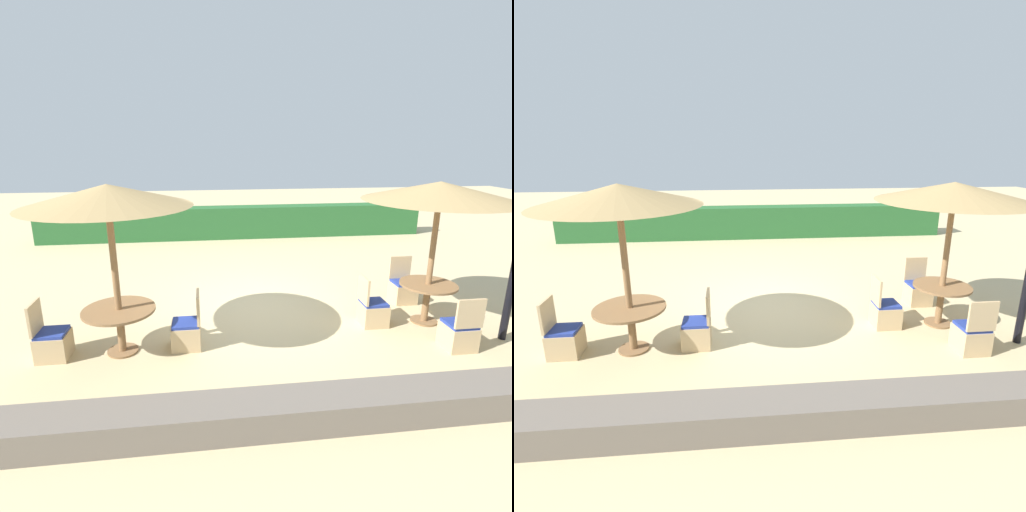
# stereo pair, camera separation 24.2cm
# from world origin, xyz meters

# --- Properties ---
(ground_plane) EXTENTS (40.00, 40.00, 0.00)m
(ground_plane) POSITION_xyz_m (0.00, 0.00, 0.00)
(ground_plane) COLOR #C6B284
(hedge_row) EXTENTS (13.00, 0.70, 1.07)m
(hedge_row) POSITION_xyz_m (0.00, 6.10, 0.54)
(hedge_row) COLOR #28602D
(hedge_row) RESTS_ON ground_plane
(stone_border) EXTENTS (10.00, 0.56, 0.38)m
(stone_border) POSITION_xyz_m (0.00, -3.53, 0.19)
(stone_border) COLOR #6B6056
(stone_border) RESTS_ON ground_plane
(parasol_front_right) EXTENTS (2.61, 2.61, 2.59)m
(parasol_front_right) POSITION_xyz_m (2.94, -1.08, 2.41)
(parasol_front_right) COLOR olive
(parasol_front_right) RESTS_ON ground_plane
(round_table_front_right) EXTENTS (1.00, 1.00, 0.75)m
(round_table_front_right) POSITION_xyz_m (2.94, -1.08, 0.58)
(round_table_front_right) COLOR olive
(round_table_front_right) RESTS_ON ground_plane
(patio_chair_front_right_north) EXTENTS (0.46, 0.46, 0.93)m
(patio_chair_front_right_north) POSITION_xyz_m (2.99, -0.10, 0.26)
(patio_chair_front_right_north) COLOR tan
(patio_chair_front_right_north) RESTS_ON ground_plane
(patio_chair_front_right_south) EXTENTS (0.46, 0.46, 0.93)m
(patio_chair_front_right_south) POSITION_xyz_m (2.95, -2.08, 0.26)
(patio_chair_front_right_south) COLOR tan
(patio_chair_front_right_south) RESTS_ON ground_plane
(patio_chair_front_right_west) EXTENTS (0.46, 0.46, 0.93)m
(patio_chair_front_right_west) POSITION_xyz_m (1.92, -1.05, 0.26)
(patio_chair_front_right_west) COLOR tan
(patio_chair_front_right_west) RESTS_ON ground_plane
(parasol_front_left) EXTENTS (2.44, 2.44, 2.66)m
(parasol_front_left) POSITION_xyz_m (-2.42, -1.50, 2.48)
(parasol_front_left) COLOR olive
(parasol_front_left) RESTS_ON ground_plane
(round_table_front_left) EXTENTS (1.11, 1.11, 0.74)m
(round_table_front_left) POSITION_xyz_m (-2.42, -1.50, 0.59)
(round_table_front_left) COLOR olive
(round_table_front_left) RESTS_ON ground_plane
(patio_chair_front_left_east) EXTENTS (0.46, 0.46, 0.93)m
(patio_chair_front_left_east) POSITION_xyz_m (-1.39, -1.47, 0.26)
(patio_chair_front_left_east) COLOR tan
(patio_chair_front_left_east) RESTS_ON ground_plane
(patio_chair_front_left_west) EXTENTS (0.46, 0.46, 0.93)m
(patio_chair_front_left_west) POSITION_xyz_m (-3.45, -1.55, 0.26)
(patio_chair_front_left_west) COLOR tan
(patio_chair_front_left_west) RESTS_ON ground_plane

